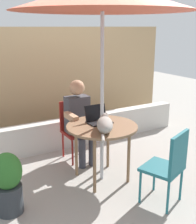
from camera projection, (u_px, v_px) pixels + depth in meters
ground_plane at (102, 178)px, 3.88m from camera, size 14.00×14.00×0.00m
fence_back at (46, 83)px, 5.25m from camera, size 4.98×0.08×1.94m
planter_wall_low at (64, 133)px, 4.83m from camera, size 4.48×0.20×0.48m
patio_table at (102, 131)px, 3.69m from camera, size 0.90×0.90×0.75m
chair_occupied at (75, 125)px, 4.40m from camera, size 0.40×0.40×0.88m
chair_empty at (170, 163)px, 3.18m from camera, size 0.52×0.52×0.88m
person_seated at (79, 117)px, 4.22m from camera, size 0.48×0.48×1.22m
laptop at (97, 117)px, 3.79m from camera, size 0.30×0.25×0.21m
cat at (105, 124)px, 3.45m from camera, size 0.40×0.57×0.17m
potted_plant_near_fence at (8, 182)px, 3.08m from camera, size 0.32×0.32×0.69m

